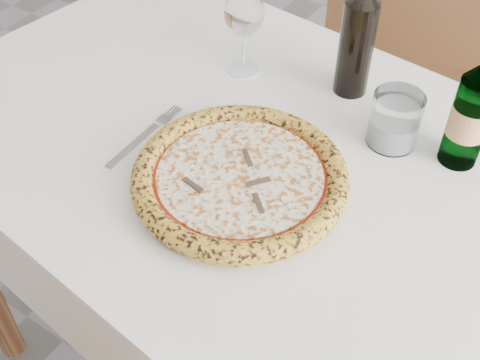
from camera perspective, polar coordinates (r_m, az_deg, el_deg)
The scene contains 9 objects.
dining_table at distance 1.09m, azimuth 2.91°, elevation -1.24°, with size 1.43×0.95×0.76m.
chair_far at distance 1.71m, azimuth 15.31°, elevation 10.97°, with size 0.59×0.59×0.93m.
plate at distance 0.96m, azimuth -0.00°, elevation -0.48°, with size 0.31×0.31×0.02m.
pizza at distance 0.94m, azimuth -0.00°, elevation 0.28°, with size 0.34×0.34×0.04m.
fork at distance 1.07m, azimuth -9.16°, elevation 4.07°, with size 0.02×0.19×0.00m.
wine_glass at distance 1.15m, azimuth 0.38°, elevation 15.34°, with size 0.08×0.08×0.17m.
tumbler at distance 1.05m, azimuth 14.43°, elevation 5.28°, with size 0.09×0.09×0.10m.
beer_bottle at distance 1.02m, azimuth 21.12°, elevation 5.96°, with size 0.06×0.06×0.25m.
wine_bottle at distance 1.12m, azimuth 11.05°, elevation 12.99°, with size 0.06×0.06×0.26m.
Camera 1 is at (0.45, -0.60, 1.44)m, focal length 45.00 mm.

